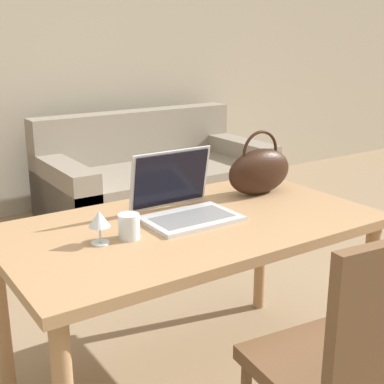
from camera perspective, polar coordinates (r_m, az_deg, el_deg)
The scene contains 7 objects.
dining_table at distance 2.12m, azimuth -0.07°, elevation -5.28°, with size 1.46×0.81×0.73m.
chair at distance 1.69m, azimuth 16.77°, elevation -16.82°, with size 0.49×0.49×0.94m.
couch at distance 4.34m, azimuth -3.96°, elevation 1.07°, with size 1.78×0.94×0.82m.
laptop at distance 2.13m, azimuth -1.13°, elevation -0.81°, with size 0.36×0.31×0.26m.
drinking_glass at distance 1.92m, azimuth -6.73°, elevation -3.66°, with size 0.08×0.08×0.09m.
wine_glass at distance 1.87m, azimuth -9.86°, elevation -3.02°, with size 0.08×0.08×0.12m.
handbag at distance 2.44m, azimuth 7.21°, elevation 2.29°, with size 0.34×0.13×0.29m.
Camera 1 is at (-0.98, -1.08, 1.43)m, focal length 50.00 mm.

